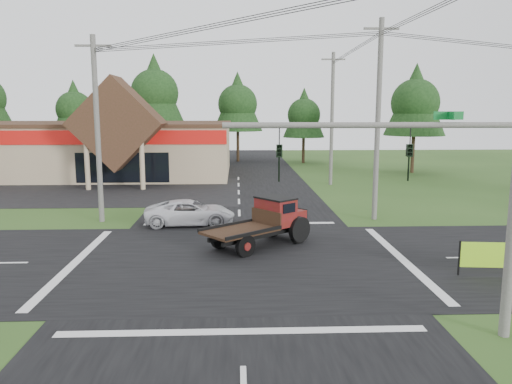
{
  "coord_description": "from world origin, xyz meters",
  "views": [
    {
      "loc": [
        -0.12,
        -20.67,
        6.39
      ],
      "look_at": [
        0.86,
        4.82,
        2.2
      ],
      "focal_mm": 35.0,
      "sensor_mm": 36.0,
      "label": 1
    }
  ],
  "objects": [
    {
      "name": "road_ew",
      "position": [
        0.0,
        0.0,
        0.01
      ],
      "size": [
        120.0,
        12.0,
        0.02
      ],
      "primitive_type": "cube",
      "color": "black",
      "rests_on": "ground"
    },
    {
      "name": "utility_pole_n",
      "position": [
        8.0,
        22.0,
        5.74
      ],
      "size": [
        2.0,
        0.3,
        11.2
      ],
      "color": "#595651",
      "rests_on": "ground"
    },
    {
      "name": "antique_flatbed_truck",
      "position": [
        0.89,
        2.24,
        1.15
      ],
      "size": [
        5.56,
        5.11,
        2.29
      ],
      "primitive_type": null,
      "rotation": [
        0.0,
        0.0,
        -0.88
      ],
      "color": "#50160B",
      "rests_on": "ground"
    },
    {
      "name": "tree_row_d",
      "position": [
        0.0,
        42.0,
        7.38
      ],
      "size": [
        6.16,
        6.16,
        11.11
      ],
      "color": "#332316",
      "rests_on": "ground"
    },
    {
      "name": "utility_pole_nw",
      "position": [
        -8.0,
        8.0,
        5.39
      ],
      "size": [
        2.0,
        0.3,
        10.5
      ],
      "color": "#595651",
      "rests_on": "ground"
    },
    {
      "name": "tree_row_b",
      "position": [
        -20.0,
        42.0,
        6.7
      ],
      "size": [
        5.6,
        5.6,
        10.1
      ],
      "color": "#332316",
      "rests_on": "ground"
    },
    {
      "name": "road_ns",
      "position": [
        0.0,
        0.0,
        0.01
      ],
      "size": [
        12.0,
        120.0,
        0.02
      ],
      "primitive_type": "cube",
      "color": "black",
      "rests_on": "ground"
    },
    {
      "name": "utility_pole_ne",
      "position": [
        8.0,
        8.0,
        5.89
      ],
      "size": [
        2.0,
        0.3,
        11.5
      ],
      "color": "#595651",
      "rests_on": "ground"
    },
    {
      "name": "traffic_signal_mast",
      "position": [
        5.82,
        -7.5,
        4.43
      ],
      "size": [
        8.12,
        0.24,
        7.0
      ],
      "color": "#595651",
      "rests_on": "ground"
    },
    {
      "name": "parking_apron",
      "position": [
        -14.0,
        19.0,
        0.01
      ],
      "size": [
        28.0,
        14.0,
        0.02
      ],
      "primitive_type": "cube",
      "color": "black",
      "rests_on": "ground"
    },
    {
      "name": "tree_row_e",
      "position": [
        8.0,
        40.0,
        6.03
      ],
      "size": [
        5.04,
        5.04,
        9.09
      ],
      "color": "#332316",
      "rests_on": "ground"
    },
    {
      "name": "ground",
      "position": [
        0.0,
        0.0,
        0.0
      ],
      "size": [
        120.0,
        120.0,
        0.0
      ],
      "primitive_type": "plane",
      "color": "#2B4A1A",
      "rests_on": "ground"
    },
    {
      "name": "tree_side_ne",
      "position": [
        18.0,
        30.0,
        7.38
      ],
      "size": [
        6.16,
        6.16,
        11.11
      ],
      "color": "#332316",
      "rests_on": "ground"
    },
    {
      "name": "roadside_banner",
      "position": [
        10.51,
        -2.47,
        0.7
      ],
      "size": [
        4.1,
        0.56,
        1.4
      ],
      "primitive_type": null,
      "rotation": [
        0.0,
        0.0,
        -0.11
      ],
      "color": "#90D61C",
      "rests_on": "ground"
    },
    {
      "name": "cvs_building",
      "position": [
        -15.7,
        29.57,
        2.78
      ],
      "size": [
        30.4,
        18.2,
        9.19
      ],
      "color": "tan",
      "rests_on": "ground"
    },
    {
      "name": "tree_row_c",
      "position": [
        -10.0,
        41.0,
        8.72
      ],
      "size": [
        7.28,
        7.28,
        13.13
      ],
      "color": "#332316",
      "rests_on": "ground"
    },
    {
      "name": "white_pickup",
      "position": [
        -2.79,
        6.99,
        0.7
      ],
      "size": [
        5.15,
        2.6,
        1.4
      ],
      "primitive_type": "imported",
      "rotation": [
        0.0,
        0.0,
        1.63
      ],
      "color": "silver",
      "rests_on": "ground"
    }
  ]
}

